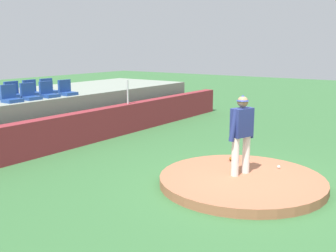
{
  "coord_description": "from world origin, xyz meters",
  "views": [
    {
      "loc": [
        -7.71,
        -3.49,
        2.99
      ],
      "look_at": [
        0.0,
        1.97,
        1.09
      ],
      "focal_mm": 42.61,
      "sensor_mm": 36.0,
      "label": 1
    }
  ],
  "objects": [
    {
      "name": "stadium_chair_0",
      "position": [
        -1.03,
        6.81,
        1.56
      ],
      "size": [
        0.48,
        0.44,
        0.5
      ],
      "rotation": [
        0.0,
        0.0,
        3.14
      ],
      "color": "navy",
      "rests_on": "bleacher_platform"
    },
    {
      "name": "stadium_chair_3",
      "position": [
        1.05,
        6.82,
        1.56
      ],
      "size": [
        0.48,
        0.44,
        0.5
      ],
      "rotation": [
        0.0,
        0.0,
        3.14
      ],
      "color": "navy",
      "rests_on": "bleacher_platform"
    },
    {
      "name": "pitchers_mound",
      "position": [
        0.0,
        0.0,
        0.1
      ],
      "size": [
        3.59,
        3.59,
        0.19
      ],
      "primitive_type": "cylinder",
      "color": "#A36244",
      "rests_on": "ground_plane"
    },
    {
      "name": "brick_barrier",
      "position": [
        0.0,
        5.64,
        0.51
      ],
      "size": [
        17.03,
        0.4,
        1.01
      ],
      "primitive_type": "cube",
      "color": "maroon",
      "rests_on": "ground_plane"
    },
    {
      "name": "pitcher",
      "position": [
        0.14,
        0.1,
        1.22
      ],
      "size": [
        0.74,
        0.39,
        1.77
      ],
      "rotation": [
        0.0,
        0.0,
        -0.3
      ],
      "color": "silver",
      "rests_on": "pitchers_mound"
    },
    {
      "name": "bleacher_platform",
      "position": [
        0.0,
        8.26,
        0.7
      ],
      "size": [
        14.8,
        3.91,
        1.41
      ],
      "primitive_type": "cube",
      "color": "gray",
      "rests_on": "ground_plane"
    },
    {
      "name": "stadium_chair_6",
      "position": [
        0.37,
        7.75,
        1.56
      ],
      "size": [
        0.48,
        0.44,
        0.5
      ],
      "rotation": [
        0.0,
        0.0,
        3.14
      ],
      "color": "navy",
      "rests_on": "bleacher_platform"
    },
    {
      "name": "stadium_chair_5",
      "position": [
        -0.32,
        7.72,
        1.56
      ],
      "size": [
        0.48,
        0.44,
        0.5
      ],
      "rotation": [
        0.0,
        0.0,
        3.14
      ],
      "color": "navy",
      "rests_on": "bleacher_platform"
    },
    {
      "name": "ground_plane",
      "position": [
        0.0,
        0.0,
        0.0
      ],
      "size": [
        60.0,
        60.0,
        0.0
      ],
      "primitive_type": "plane",
      "color": "#346635"
    },
    {
      "name": "fence_post_right",
      "position": [
        2.75,
        5.64,
        1.43
      ],
      "size": [
        0.06,
        0.06,
        0.83
      ],
      "primitive_type": "cylinder",
      "color": "silver",
      "rests_on": "brick_barrier"
    },
    {
      "name": "stadium_chair_2",
      "position": [
        0.34,
        6.85,
        1.56
      ],
      "size": [
        0.48,
        0.44,
        0.5
      ],
      "rotation": [
        0.0,
        0.0,
        3.14
      ],
      "color": "navy",
      "rests_on": "bleacher_platform"
    },
    {
      "name": "fielding_glove",
      "position": [
        1.04,
        0.69,
        0.25
      ],
      "size": [
        0.34,
        0.27,
        0.11
      ],
      "primitive_type": "ellipsoid",
      "rotation": [
        0.0,
        0.0,
        6.04
      ],
      "color": "brown",
      "rests_on": "pitchers_mound"
    },
    {
      "name": "stadium_chair_7",
      "position": [
        1.04,
        7.74,
        1.56
      ],
      "size": [
        0.48,
        0.44,
        0.5
      ],
      "rotation": [
        0.0,
        0.0,
        3.14
      ],
      "color": "navy",
      "rests_on": "bleacher_platform"
    },
    {
      "name": "baseball",
      "position": [
        1.05,
        -0.45,
        0.23
      ],
      "size": [
        0.07,
        0.07,
        0.07
      ],
      "primitive_type": "sphere",
      "color": "white",
      "rests_on": "pitchers_mound"
    },
    {
      "name": "stadium_chair_1",
      "position": [
        -0.35,
        6.85,
        1.56
      ],
      "size": [
        0.48,
        0.44,
        0.5
      ],
      "rotation": [
        0.0,
        0.0,
        3.14
      ],
      "color": "navy",
      "rests_on": "bleacher_platform"
    }
  ]
}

